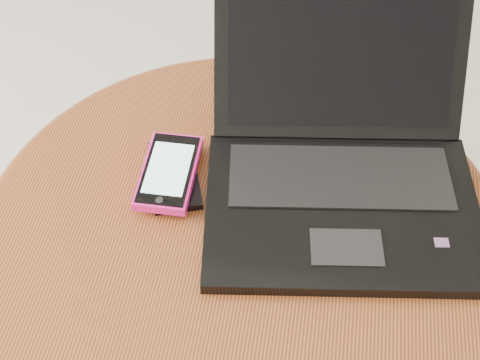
# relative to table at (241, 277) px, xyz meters

# --- Properties ---
(table) EXTENTS (0.64, 0.64, 0.51)m
(table) POSITION_rel_table_xyz_m (0.00, 0.00, 0.00)
(table) COLOR #5A311C
(table) RESTS_ON ground
(laptop) EXTENTS (0.36, 0.38, 0.18)m
(laptop) POSITION_rel_table_xyz_m (0.11, 0.09, 0.14)
(laptop) COLOR black
(laptop) RESTS_ON table
(phone_black) EXTENTS (0.09, 0.12, 0.01)m
(phone_black) POSITION_rel_table_xyz_m (-0.10, 0.06, 0.11)
(phone_black) COLOR black
(phone_black) RESTS_ON table
(phone_pink) EXTENTS (0.07, 0.12, 0.01)m
(phone_pink) POSITION_rel_table_xyz_m (-0.10, 0.06, 0.13)
(phone_pink) COLOR #F81B88
(phone_pink) RESTS_ON phone_black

